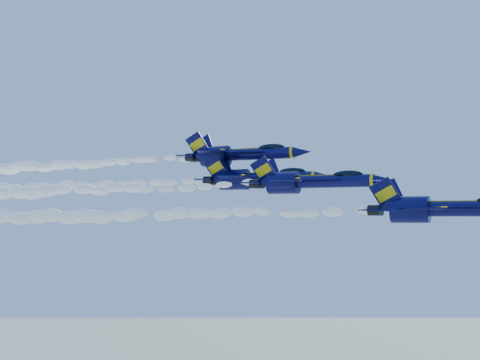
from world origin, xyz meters
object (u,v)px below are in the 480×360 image
at_px(jet_lead, 447,208).
at_px(jet_fourth, 239,154).
at_px(jet_second, 311,181).
at_px(jet_third, 259,178).

distance_m(jet_lead, jet_fourth, 35.13).
relative_size(jet_second, jet_third, 0.87).
height_order(jet_second, jet_third, jet_third).
xyz_separation_m(jet_lead, jet_fourth, (-28.90, 18.48, 7.60)).
bearing_deg(jet_second, jet_lead, -14.49).
distance_m(jet_second, jet_third, 17.10).
relative_size(jet_lead, jet_fourth, 0.90).
distance_m(jet_second, jet_fourth, 21.70).
distance_m(jet_lead, jet_third, 30.28).
xyz_separation_m(jet_lead, jet_third, (-25.14, 16.34, 4.23)).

